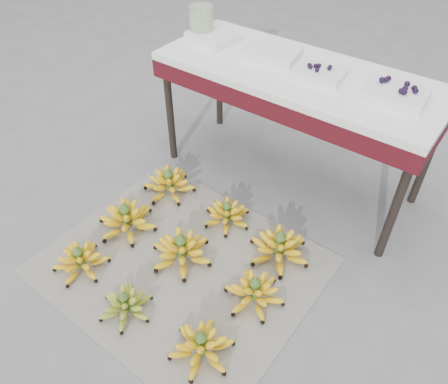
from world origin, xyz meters
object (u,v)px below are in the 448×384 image
Objects in this scene: newspaper_mat at (181,265)px; bunch_mid_right at (254,292)px; tray_far_right at (396,94)px; tray_far_left at (212,37)px; bunch_back_left at (169,184)px; bunch_back_right at (279,248)px; tray_right at (319,73)px; bunch_mid_center at (181,250)px; bunch_front_center at (126,305)px; vendor_table at (297,84)px; tray_left at (271,54)px; bunch_back_center at (227,215)px; glass_jar at (201,21)px; bunch_mid_left at (127,220)px; bunch_front_left at (80,260)px; bunch_front_right at (201,346)px.

newspaper_mat is 3.83× the size of bunch_mid_right.
tray_far_left is at bearing 179.29° from tray_far_right.
newspaper_mat is 0.55m from bunch_back_left.
bunch_back_left is (-0.80, 0.32, 0.00)m from bunch_mid_right.
bunch_back_right is 1.53× the size of tray_right.
bunch_mid_center and bunch_back_right have the same top height.
tray_far_left is at bearing 119.87° from bunch_front_center.
bunch_mid_center is 1.02m from vendor_table.
vendor_table is 4.79× the size of tray_left.
tray_far_right is (0.55, 0.89, 0.72)m from newspaper_mat.
tray_right is at bearing 66.88° from bunch_mid_center.
bunch_back_center is 0.87m from tray_left.
tray_right is 1.45× the size of glass_jar.
bunch_back_center is at bearing -43.38° from glass_jar.
bunch_mid_left is 0.99× the size of bunch_mid_right.
bunch_mid_left is at bearing 176.74° from newspaper_mat.
tray_right is at bearing -8.42° from tray_left.
bunch_back_center is 0.77m from vendor_table.
bunch_mid_center is at bearing -103.83° from tray_right.
bunch_mid_right is at bearing -65.25° from bunch_back_right.
bunch_front_left is at bearing -141.56° from newspaper_mat.
tray_right reaches higher than tray_left.
tray_left is (-0.51, 0.87, 0.66)m from bunch_mid_right.
bunch_back_left is at bearing 161.81° from bunch_front_right.
tray_far_right is at bearing -0.71° from tray_far_left.
tray_far_left is at bearing 161.77° from bunch_back_right.
bunch_mid_right is at bearing 6.60° from newspaper_mat.
tray_right reaches higher than bunch_back_left.
bunch_front_left is 1.43m from glass_jar.
bunch_mid_center is 1.09m from tray_right.
bunch_back_center is 1.01m from tray_far_right.
newspaper_mat is 4.41× the size of tray_far_right.
tray_far_left is at bearing 148.25° from bunch_front_right.
tray_far_right is at bearing 58.20° from newspaper_mat.
tray_right is (0.68, -0.03, -0.00)m from tray_far_left.
bunch_mid_right is at bearing -75.76° from tray_right.
bunch_mid_center is 0.51m from bunch_back_left.
bunch_back_left is 0.76m from bunch_back_right.
bunch_back_left is 0.23× the size of vendor_table.
bunch_back_right is at bearing -51.66° from tray_left.
bunch_back_left is (-0.77, 0.67, 0.00)m from bunch_front_right.
bunch_back_left is 1.27m from tray_far_right.
bunch_mid_right is 1.09m from tray_far_right.
vendor_table is (-0.30, 1.19, 0.56)m from bunch_front_right.
bunch_mid_center is at bearing 22.18° from bunch_front_left.
newspaper_mat is 3.70× the size of bunch_front_left.
bunch_back_right reaches higher than bunch_front_center.
bunch_mid_center reaches higher than bunch_front_right.
bunch_front_center is 0.71m from bunch_back_center.
bunch_back_right is at bearing 19.96° from bunch_front_left.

